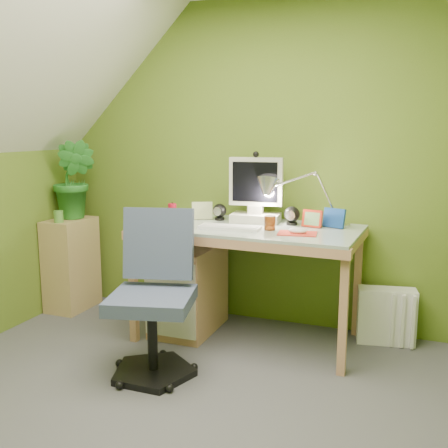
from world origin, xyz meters
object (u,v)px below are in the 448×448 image
(potted_plant, at_px, (74,180))
(radiator, at_px, (386,316))
(side_ledge, at_px, (71,264))
(task_chair, at_px, (151,298))
(monitor, at_px, (256,188))
(desk, at_px, (247,283))
(desk_lamp, at_px, (319,186))

(potted_plant, relative_size, radiator, 1.64)
(side_ledge, bearing_deg, task_chair, -34.69)
(monitor, bearing_deg, desk, -96.05)
(monitor, bearing_deg, radiator, -0.71)
(task_chair, bearing_deg, desk, 51.14)
(desk, bearing_deg, radiator, 18.38)
(side_ledge, bearing_deg, desk, -3.15)
(desk_lamp, bearing_deg, monitor, 177.58)
(desk_lamp, height_order, potted_plant, potted_plant)
(desk, height_order, task_chair, task_chair)
(radiator, bearing_deg, desk_lamp, -179.60)
(monitor, height_order, radiator, monitor)
(desk, bearing_deg, potted_plant, 177.23)
(desk, bearing_deg, monitor, 92.33)
(desk, relative_size, radiator, 3.91)
(potted_plant, bearing_deg, monitor, 1.69)
(desk_lamp, bearing_deg, desk, -160.62)
(side_ledge, distance_m, task_chair, 1.47)
(desk_lamp, relative_size, potted_plant, 0.86)
(monitor, bearing_deg, task_chair, -116.43)
(side_ledge, xyz_separation_m, radiator, (2.48, 0.18, -0.18))
(desk, distance_m, task_chair, 0.83)
(monitor, relative_size, potted_plant, 0.77)
(potted_plant, distance_m, radiator, 2.60)
(monitor, xyz_separation_m, desk_lamp, (0.45, 0.00, 0.03))
(desk, distance_m, radiator, 0.99)
(desk_lamp, relative_size, side_ledge, 0.73)
(desk, height_order, radiator, desk)
(potted_plant, height_order, radiator, potted_plant)
(desk, height_order, desk_lamp, desk_lamp)
(monitor, distance_m, side_ledge, 1.70)
(desk, height_order, side_ledge, desk)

